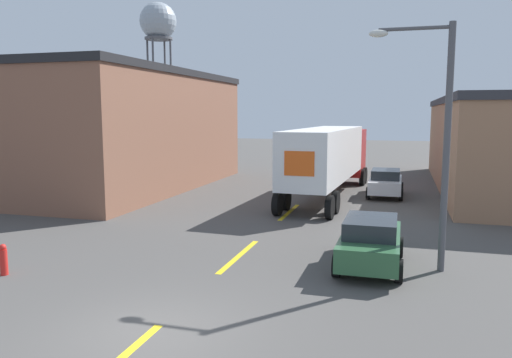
% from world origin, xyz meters
% --- Properties ---
extents(ground_plane, '(160.00, 160.00, 0.00)m').
position_xyz_m(ground_plane, '(0.00, 0.00, 0.00)').
color(ground_plane, '#4C4947').
extents(road_centerline, '(0.20, 19.33, 0.01)m').
position_xyz_m(road_centerline, '(0.00, 6.13, 0.00)').
color(road_centerline, yellow).
rests_on(road_centerline, ground_plane).
extents(warehouse_left, '(10.34, 18.52, 7.30)m').
position_xyz_m(warehouse_left, '(-12.37, 18.78, 3.65)').
color(warehouse_left, brown).
rests_on(warehouse_left, ground_plane).
extents(semi_truck, '(3.39, 14.04, 3.88)m').
position_xyz_m(semi_truck, '(1.18, 18.94, 2.39)').
color(semi_truck, '#B21919').
rests_on(semi_truck, ground_plane).
extents(parked_car_right_near, '(1.95, 4.23, 1.54)m').
position_xyz_m(parked_car_right_near, '(4.24, 6.18, 0.81)').
color(parked_car_right_near, '#2D5B38').
rests_on(parked_car_right_near, ground_plane).
extents(parked_car_right_far, '(1.95, 4.23, 1.54)m').
position_xyz_m(parked_car_right_far, '(4.24, 19.83, 0.81)').
color(parked_car_right_far, silver).
rests_on(parked_car_right_far, ground_plane).
extents(water_tower, '(5.07, 5.07, 19.83)m').
position_xyz_m(water_tower, '(-27.90, 55.26, 16.89)').
color(water_tower, '#47474C').
rests_on(water_tower, ground_plane).
extents(street_lamp, '(2.41, 0.32, 7.27)m').
position_xyz_m(street_lamp, '(6.01, 6.34, 4.25)').
color(street_lamp, '#4C4C51').
rests_on(street_lamp, ground_plane).
extents(fire_hydrant, '(0.22, 0.22, 0.93)m').
position_xyz_m(fire_hydrant, '(-5.98, 2.34, 0.46)').
color(fire_hydrant, red).
rests_on(fire_hydrant, ground_plane).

